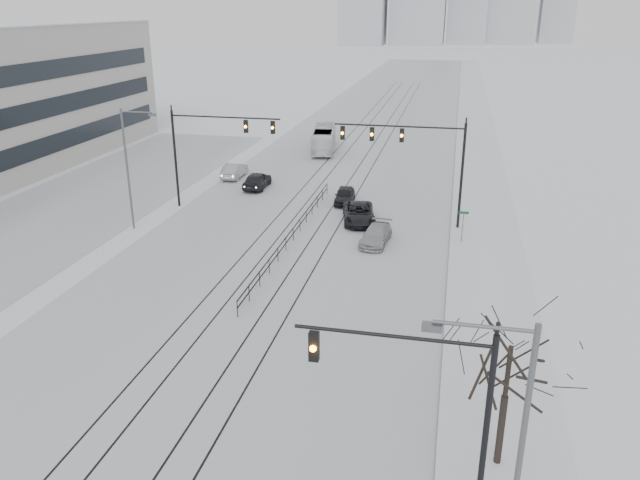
{
  "coord_description": "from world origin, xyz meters",
  "views": [
    {
      "loc": [
        10.79,
        -10.5,
        15.89
      ],
      "look_at": [
        3.65,
        22.28,
        3.2
      ],
      "focal_mm": 35.0,
      "sensor_mm": 36.0,
      "label": 1
    }
  ],
  "objects_px": {
    "sedan_sb_outer": "(234,171)",
    "box_truck": "(324,139)",
    "bare_tree": "(510,359)",
    "sedan_nb_far": "(345,196)",
    "sedan_nb_front": "(359,213)",
    "sedan_nb_right": "(376,235)",
    "sedan_sb_inner": "(257,180)",
    "traffic_mast_near": "(435,399)"
  },
  "relations": [
    {
      "from": "traffic_mast_near",
      "to": "sedan_nb_front",
      "type": "height_order",
      "value": "traffic_mast_near"
    },
    {
      "from": "sedan_nb_front",
      "to": "sedan_nb_far",
      "type": "bearing_deg",
      "value": 100.78
    },
    {
      "from": "bare_tree",
      "to": "sedan_nb_far",
      "type": "bearing_deg",
      "value": 110.04
    },
    {
      "from": "box_truck",
      "to": "sedan_nb_far",
      "type": "bearing_deg",
      "value": 98.1
    },
    {
      "from": "bare_tree",
      "to": "sedan_nb_right",
      "type": "relative_size",
      "value": 1.42
    },
    {
      "from": "sedan_sb_inner",
      "to": "sedan_nb_right",
      "type": "bearing_deg",
      "value": 136.05
    },
    {
      "from": "sedan_nb_front",
      "to": "sedan_nb_right",
      "type": "xyz_separation_m",
      "value": [
        1.9,
        -4.34,
        -0.09
      ]
    },
    {
      "from": "bare_tree",
      "to": "sedan_sb_inner",
      "type": "distance_m",
      "value": 39.17
    },
    {
      "from": "bare_tree",
      "to": "sedan_sb_outer",
      "type": "relative_size",
      "value": 1.41
    },
    {
      "from": "bare_tree",
      "to": "sedan_nb_right",
      "type": "bearing_deg",
      "value": 108.7
    },
    {
      "from": "traffic_mast_near",
      "to": "sedan_sb_inner",
      "type": "xyz_separation_m",
      "value": [
        -17.48,
        36.54,
        -3.8
      ]
    },
    {
      "from": "sedan_sb_inner",
      "to": "sedan_nb_front",
      "type": "distance_m",
      "value": 13.02
    },
    {
      "from": "sedan_sb_inner",
      "to": "bare_tree",
      "type": "bearing_deg",
      "value": 120.05
    },
    {
      "from": "sedan_nb_right",
      "to": "box_truck",
      "type": "height_order",
      "value": "box_truck"
    },
    {
      "from": "sedan_nb_front",
      "to": "sedan_nb_far",
      "type": "distance_m",
      "value": 5.06
    },
    {
      "from": "bare_tree",
      "to": "sedan_nb_right",
      "type": "distance_m",
      "value": 23.24
    },
    {
      "from": "bare_tree",
      "to": "sedan_sb_outer",
      "type": "xyz_separation_m",
      "value": [
        -23.2,
        36.65,
        -3.78
      ]
    },
    {
      "from": "box_truck",
      "to": "bare_tree",
      "type": "bearing_deg",
      "value": 100.0
    },
    {
      "from": "bare_tree",
      "to": "sedan_nb_front",
      "type": "bearing_deg",
      "value": 109.54
    },
    {
      "from": "bare_tree",
      "to": "sedan_nb_far",
      "type": "xyz_separation_m",
      "value": [
        -11.2,
        30.71,
        -3.81
      ]
    },
    {
      "from": "bare_tree",
      "to": "box_truck",
      "type": "bearing_deg",
      "value": 108.84
    },
    {
      "from": "bare_tree",
      "to": "sedan_sb_outer",
      "type": "height_order",
      "value": "bare_tree"
    },
    {
      "from": "traffic_mast_near",
      "to": "box_truck",
      "type": "xyz_separation_m",
      "value": [
        -14.75,
        53.3,
        -3.18
      ]
    },
    {
      "from": "sedan_sb_outer",
      "to": "sedan_nb_far",
      "type": "distance_m",
      "value": 13.39
    },
    {
      "from": "sedan_sb_outer",
      "to": "sedan_nb_front",
      "type": "xyz_separation_m",
      "value": [
        13.96,
        -10.6,
        -0.0
      ]
    },
    {
      "from": "sedan_nb_right",
      "to": "sedan_nb_front",
      "type": "bearing_deg",
      "value": 118.61
    },
    {
      "from": "traffic_mast_near",
      "to": "sedan_nb_far",
      "type": "distance_m",
      "value": 35.06
    },
    {
      "from": "sedan_nb_right",
      "to": "sedan_nb_far",
      "type": "xyz_separation_m",
      "value": [
        -3.85,
        9.0,
        0.05
      ]
    },
    {
      "from": "sedan_sb_outer",
      "to": "sedan_nb_right",
      "type": "distance_m",
      "value": 21.78
    },
    {
      "from": "sedan_nb_front",
      "to": "sedan_sb_inner",
      "type": "bearing_deg",
      "value": 132.88
    },
    {
      "from": "sedan_sb_inner",
      "to": "box_truck",
      "type": "xyz_separation_m",
      "value": [
        2.72,
        16.76,
        0.62
      ]
    },
    {
      "from": "traffic_mast_near",
      "to": "sedan_nb_far",
      "type": "bearing_deg",
      "value": 104.61
    },
    {
      "from": "sedan_nb_front",
      "to": "sedan_nb_far",
      "type": "xyz_separation_m",
      "value": [
        -1.96,
        4.67,
        -0.04
      ]
    },
    {
      "from": "traffic_mast_near",
      "to": "box_truck",
      "type": "bearing_deg",
      "value": 105.47
    },
    {
      "from": "bare_tree",
      "to": "sedan_nb_far",
      "type": "distance_m",
      "value": 32.91
    },
    {
      "from": "sedan_nb_right",
      "to": "sedan_sb_outer",
      "type": "bearing_deg",
      "value": 141.68
    },
    {
      "from": "sedan_nb_far",
      "to": "traffic_mast_near",
      "type": "bearing_deg",
      "value": -80.16
    },
    {
      "from": "sedan_sb_outer",
      "to": "box_truck",
      "type": "relative_size",
      "value": 0.44
    },
    {
      "from": "sedan_nb_front",
      "to": "sedan_nb_right",
      "type": "distance_m",
      "value": 4.73
    },
    {
      "from": "sedan_sb_outer",
      "to": "sedan_nb_right",
      "type": "bearing_deg",
      "value": 135.95
    },
    {
      "from": "sedan_nb_front",
      "to": "box_truck",
      "type": "distance_m",
      "value": 25.53
    },
    {
      "from": "bare_tree",
      "to": "sedan_sb_inner",
      "type": "height_order",
      "value": "bare_tree"
    }
  ]
}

